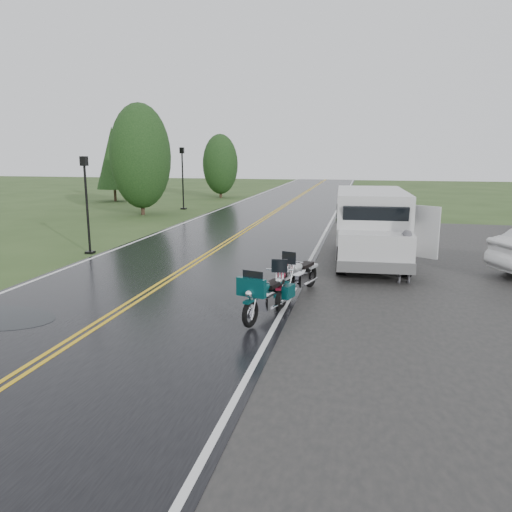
{
  "coord_description": "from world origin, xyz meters",
  "views": [
    {
      "loc": [
        5.61,
        -10.77,
        3.72
      ],
      "look_at": [
        2.8,
        2.0,
        1.0
      ],
      "focal_mm": 35.0,
      "sensor_mm": 36.0,
      "label": 1
    }
  ],
  "objects_px": {
    "motorcycle_teal": "(250,302)",
    "lamp_post_near_left": "(87,205)",
    "motorcycle_silver": "(287,279)",
    "person_at_van": "(405,258)",
    "van_white": "(342,235)",
    "motorcycle_red": "(279,289)",
    "lamp_post_far_left": "(183,178)"
  },
  "relations": [
    {
      "from": "van_white",
      "to": "person_at_van",
      "type": "distance_m",
      "value": 2.0
    },
    {
      "from": "person_at_van",
      "to": "lamp_post_far_left",
      "type": "relative_size",
      "value": 0.38
    },
    {
      "from": "motorcycle_red",
      "to": "lamp_post_near_left",
      "type": "relative_size",
      "value": 0.57
    },
    {
      "from": "motorcycle_silver",
      "to": "person_at_van",
      "type": "xyz_separation_m",
      "value": [
        3.0,
        2.53,
        0.16
      ]
    },
    {
      "from": "motorcycle_teal",
      "to": "motorcycle_silver",
      "type": "distance_m",
      "value": 2.2
    },
    {
      "from": "motorcycle_red",
      "to": "person_at_van",
      "type": "xyz_separation_m",
      "value": [
        3.05,
        3.46,
        0.17
      ]
    },
    {
      "from": "motorcycle_silver",
      "to": "person_at_van",
      "type": "height_order",
      "value": "person_at_van"
    },
    {
      "from": "lamp_post_far_left",
      "to": "motorcycle_silver",
      "type": "bearing_deg",
      "value": -62.68
    },
    {
      "from": "motorcycle_silver",
      "to": "lamp_post_far_left",
      "type": "xyz_separation_m",
      "value": [
        -10.04,
        19.43,
        1.44
      ]
    },
    {
      "from": "van_white",
      "to": "person_at_van",
      "type": "xyz_separation_m",
      "value": [
        1.82,
        -0.68,
        -0.48
      ]
    },
    {
      "from": "motorcycle_teal",
      "to": "lamp_post_near_left",
      "type": "distance_m",
      "value": 10.34
    },
    {
      "from": "van_white",
      "to": "lamp_post_near_left",
      "type": "relative_size",
      "value": 1.75
    },
    {
      "from": "person_at_van",
      "to": "motorcycle_red",
      "type": "bearing_deg",
      "value": 33.85
    },
    {
      "from": "lamp_post_near_left",
      "to": "motorcycle_red",
      "type": "bearing_deg",
      "value": -34.12
    },
    {
      "from": "motorcycle_silver",
      "to": "van_white",
      "type": "bearing_deg",
      "value": 86.6
    },
    {
      "from": "motorcycle_silver",
      "to": "motorcycle_red",
      "type": "bearing_deg",
      "value": -75.84
    },
    {
      "from": "motorcycle_red",
      "to": "lamp_post_near_left",
      "type": "height_order",
      "value": "lamp_post_near_left"
    },
    {
      "from": "van_white",
      "to": "lamp_post_far_left",
      "type": "relative_size",
      "value": 1.55
    },
    {
      "from": "motorcycle_red",
      "to": "motorcycle_silver",
      "type": "distance_m",
      "value": 0.94
    },
    {
      "from": "van_white",
      "to": "motorcycle_red",
      "type": "bearing_deg",
      "value": -109.41
    },
    {
      "from": "motorcycle_silver",
      "to": "van_white",
      "type": "relative_size",
      "value": 0.32
    },
    {
      "from": "person_at_van",
      "to": "lamp_post_near_left",
      "type": "height_order",
      "value": "lamp_post_near_left"
    },
    {
      "from": "person_at_van",
      "to": "lamp_post_near_left",
      "type": "xyz_separation_m",
      "value": [
        -11.2,
        2.06,
        1.04
      ]
    },
    {
      "from": "motorcycle_teal",
      "to": "lamp_post_far_left",
      "type": "height_order",
      "value": "lamp_post_far_left"
    },
    {
      "from": "motorcycle_silver",
      "to": "person_at_van",
      "type": "bearing_deg",
      "value": 56.96
    },
    {
      "from": "motorcycle_silver",
      "to": "lamp_post_near_left",
      "type": "xyz_separation_m",
      "value": [
        -8.2,
        4.59,
        1.21
      ]
    },
    {
      "from": "motorcycle_teal",
      "to": "person_at_van",
      "type": "height_order",
      "value": "person_at_van"
    },
    {
      "from": "person_at_van",
      "to": "lamp_post_far_left",
      "type": "distance_m",
      "value": 21.39
    },
    {
      "from": "person_at_van",
      "to": "lamp_post_far_left",
      "type": "bearing_deg",
      "value": -67.15
    },
    {
      "from": "van_white",
      "to": "motorcycle_silver",
      "type": "bearing_deg",
      "value": -113.15
    },
    {
      "from": "motorcycle_red",
      "to": "motorcycle_teal",
      "type": "bearing_deg",
      "value": -113.4
    },
    {
      "from": "van_white",
      "to": "person_at_van",
      "type": "relative_size",
      "value": 4.11
    }
  ]
}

